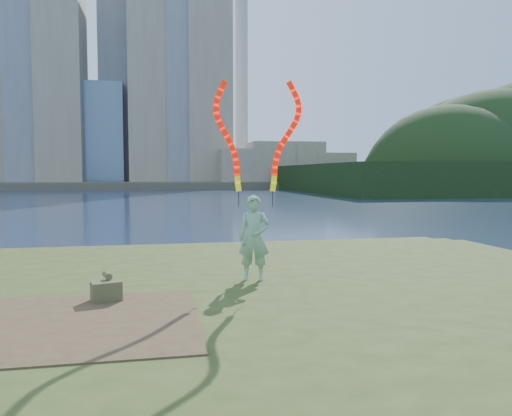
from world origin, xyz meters
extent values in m
plane|color=#1B2843|center=(0.00, 0.00, 0.00)|extent=(320.00, 320.00, 0.00)
cube|color=#344217|center=(0.00, -2.50, 0.15)|extent=(20.00, 18.00, 0.30)
cube|color=#344217|center=(0.00, -2.20, 0.40)|extent=(17.00, 15.00, 0.30)
cube|color=#344217|center=(0.00, -2.00, 0.65)|extent=(14.00, 12.00, 0.30)
cube|color=#47331E|center=(-2.20, -3.20, 0.81)|extent=(3.20, 3.00, 0.02)
cube|color=#504B3B|center=(0.00, 95.00, 0.60)|extent=(320.00, 40.00, 1.20)
cylinder|color=silver|center=(18.00, 102.00, 30.20)|extent=(2.80, 2.80, 58.00)
imported|color=#1E7039|center=(0.62, -1.07, 1.58)|extent=(0.64, 0.50, 1.56)
cylinder|color=black|center=(0.36, -0.90, 2.29)|extent=(0.02, 0.02, 0.30)
cylinder|color=black|center=(0.97, -1.05, 2.29)|extent=(0.02, 0.02, 0.30)
cube|color=#444927|center=(-1.89, -2.13, 0.96)|extent=(0.50, 0.40, 0.31)
cylinder|color=#444927|center=(-1.89, -1.92, 1.16)|extent=(0.18, 0.31, 0.10)
camera|label=1|loc=(-1.12, -9.93, 2.76)|focal=35.00mm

